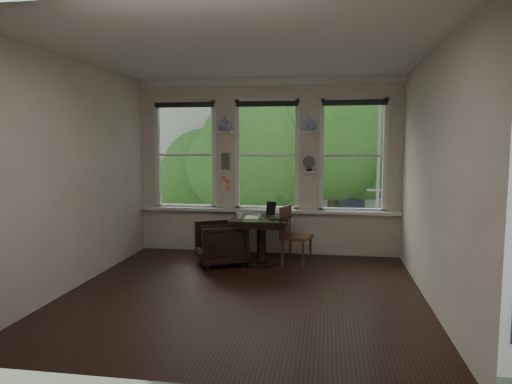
% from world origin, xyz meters
% --- Properties ---
extents(ground, '(4.50, 4.50, 0.00)m').
position_xyz_m(ground, '(0.00, 0.00, 0.00)').
color(ground, black).
rests_on(ground, ground).
extents(ceiling, '(4.50, 4.50, 0.00)m').
position_xyz_m(ceiling, '(0.00, 0.00, 3.00)').
color(ceiling, silver).
rests_on(ceiling, ground).
extents(wall_back, '(4.50, 0.00, 4.50)m').
position_xyz_m(wall_back, '(0.00, 2.25, 1.50)').
color(wall_back, beige).
rests_on(wall_back, ground).
extents(wall_front, '(4.50, 0.00, 4.50)m').
position_xyz_m(wall_front, '(0.00, -2.25, 1.50)').
color(wall_front, beige).
rests_on(wall_front, ground).
extents(wall_left, '(0.00, 4.50, 4.50)m').
position_xyz_m(wall_left, '(-2.25, 0.00, 1.50)').
color(wall_left, beige).
rests_on(wall_left, ground).
extents(wall_right, '(0.00, 4.50, 4.50)m').
position_xyz_m(wall_right, '(2.25, 0.00, 1.50)').
color(wall_right, beige).
rests_on(wall_right, ground).
extents(window_left, '(1.10, 0.12, 1.90)m').
position_xyz_m(window_left, '(-1.45, 2.25, 1.70)').
color(window_left, white).
rests_on(window_left, ground).
extents(window_center, '(1.10, 0.12, 1.90)m').
position_xyz_m(window_center, '(0.00, 2.25, 1.70)').
color(window_center, white).
rests_on(window_center, ground).
extents(window_right, '(1.10, 0.12, 1.90)m').
position_xyz_m(window_right, '(1.45, 2.25, 1.70)').
color(window_right, white).
rests_on(window_right, ground).
extents(shelf_left, '(0.26, 0.16, 0.03)m').
position_xyz_m(shelf_left, '(-0.72, 2.15, 2.10)').
color(shelf_left, white).
rests_on(shelf_left, ground).
extents(shelf_right, '(0.26, 0.16, 0.03)m').
position_xyz_m(shelf_right, '(0.72, 2.15, 2.10)').
color(shelf_right, white).
rests_on(shelf_right, ground).
extents(intercom, '(0.14, 0.06, 0.28)m').
position_xyz_m(intercom, '(-0.72, 2.18, 1.60)').
color(intercom, '#59544F').
rests_on(intercom, ground).
extents(sticky_notes, '(0.16, 0.01, 0.24)m').
position_xyz_m(sticky_notes, '(-0.72, 2.19, 1.25)').
color(sticky_notes, pink).
rests_on(sticky_notes, ground).
extents(desk_fan, '(0.20, 0.20, 0.24)m').
position_xyz_m(desk_fan, '(0.72, 2.13, 1.53)').
color(desk_fan, '#59544F').
rests_on(desk_fan, ground).
extents(vase_left, '(0.24, 0.24, 0.25)m').
position_xyz_m(vase_left, '(-0.72, 2.15, 2.24)').
color(vase_left, white).
rests_on(vase_left, shelf_left).
extents(vase_right, '(0.24, 0.24, 0.25)m').
position_xyz_m(vase_right, '(0.72, 2.15, 2.24)').
color(vase_right, white).
rests_on(vase_right, shelf_right).
extents(table, '(0.90, 0.90, 0.75)m').
position_xyz_m(table, '(0.02, 1.41, 0.38)').
color(table, black).
rests_on(table, ground).
extents(armchair_left, '(0.98, 0.97, 0.67)m').
position_xyz_m(armchair_left, '(-0.62, 1.31, 0.34)').
color(armchair_left, black).
rests_on(armchair_left, ground).
extents(cushion_red, '(0.45, 0.45, 0.06)m').
position_xyz_m(cushion_red, '(-0.62, 1.31, 0.45)').
color(cushion_red, maroon).
rests_on(cushion_red, armchair_left).
extents(side_chair_right, '(0.52, 0.52, 0.92)m').
position_xyz_m(side_chair_right, '(0.57, 1.45, 0.46)').
color(side_chair_right, '#3E2A16').
rests_on(side_chair_right, ground).
extents(laptop, '(0.37, 0.31, 0.03)m').
position_xyz_m(laptop, '(0.31, 1.25, 0.76)').
color(laptop, black).
rests_on(laptop, table).
extents(mug, '(0.11, 0.11, 0.10)m').
position_xyz_m(mug, '(-0.29, 1.23, 0.80)').
color(mug, white).
rests_on(mug, table).
extents(drinking_glass, '(0.13, 0.13, 0.09)m').
position_xyz_m(drinking_glass, '(0.06, 1.16, 0.80)').
color(drinking_glass, white).
rests_on(drinking_glass, table).
extents(tablet, '(0.18, 0.13, 0.22)m').
position_xyz_m(tablet, '(0.14, 1.66, 0.86)').
color(tablet, black).
rests_on(tablet, table).
extents(papers, '(0.22, 0.30, 0.00)m').
position_xyz_m(papers, '(-0.13, 1.40, 0.75)').
color(papers, silver).
rests_on(papers, table).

